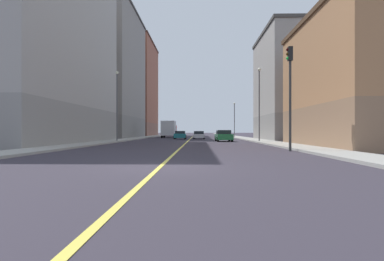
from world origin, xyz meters
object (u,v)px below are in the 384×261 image
object	(u,v)px
building_right_distant	(135,89)
street_lamp_right_near	(117,99)
car_green	(224,136)
street_lamp_left_near	(259,97)
street_lamp_left_far	(234,116)
box_truck	(169,129)
building_left_mid	(295,86)
car_teal	(180,135)
car_silver	(199,135)
building_left_near	(365,80)
building_right_midblock	(111,74)
building_right_corner	(43,40)
traffic_light_left_near	(290,84)

from	to	relation	value
building_right_distant	street_lamp_right_near	xyz separation A→B (m)	(6.61, -44.05, -6.90)
building_right_distant	car_green	xyz separation A→B (m)	(19.26, -42.00, -11.24)
street_lamp_left_near	street_lamp_left_far	bearing A→B (deg)	90.00
car_green	box_truck	size ratio (longest dim) A/B	0.61
street_lamp_left_far	building_right_distant	bearing A→B (deg)	139.70
building_left_mid	building_right_distant	xyz separation A→B (m)	(-29.66, 36.33, 4.40)
car_teal	car_green	bearing A→B (deg)	-61.56
street_lamp_left_near	building_right_distant	bearing A→B (deg)	117.12
car_silver	car_teal	bearing A→B (deg)	-166.81
building_left_near	building_right_midblock	distance (m)	44.62
building_right_corner	box_truck	size ratio (longest dim) A/B	3.69
building_right_distant	traffic_light_left_near	bearing A→B (deg)	-70.10
car_silver	box_truck	bearing A→B (deg)	122.86
street_lamp_left_far	traffic_light_left_near	bearing A→B (deg)	-91.41
building_left_near	car_green	distance (m)	17.49
building_right_midblock	traffic_light_left_near	distance (m)	44.86
building_left_near	building_right_corner	world-z (taller)	building_right_corner
street_lamp_right_near	street_lamp_left_near	bearing A→B (deg)	-3.33
street_lamp_left_far	car_teal	size ratio (longest dim) A/B	1.54
building_right_midblock	traffic_light_left_near	xyz separation A→B (m)	(22.04, -38.34, -7.51)
building_left_near	building_right_distant	bearing A→B (deg)	118.23
street_lamp_left_near	car_green	xyz separation A→B (m)	(-3.79, 3.00, -4.40)
car_green	car_silver	world-z (taller)	car_green
traffic_light_left_near	street_lamp_left_near	size ratio (longest dim) A/B	0.81
building_right_midblock	traffic_light_left_near	size ratio (longest dim) A/B	3.53
building_right_distant	car_silver	distance (m)	36.14
traffic_light_left_near	street_lamp_left_near	distance (m)	15.92
building_left_mid	building_right_corner	size ratio (longest dim) A/B	0.61
traffic_light_left_near	box_truck	size ratio (longest dim) A/B	1.00
street_lamp_right_near	car_teal	world-z (taller)	street_lamp_right_near
car_teal	building_left_mid	bearing A→B (deg)	-18.19
building_right_distant	street_lamp_left_near	world-z (taller)	building_right_distant
box_truck	building_right_midblock	bearing A→B (deg)	-174.96
building_right_midblock	street_lamp_left_near	size ratio (longest dim) A/B	2.84
building_left_mid	box_truck	bearing A→B (deg)	142.25
traffic_light_left_near	car_teal	distance (m)	31.39
building_right_midblock	car_silver	world-z (taller)	building_right_midblock
building_left_mid	building_right_midblock	world-z (taller)	building_right_midblock
building_right_corner	building_right_distant	xyz separation A→B (m)	(0.00, 48.52, 1.17)
car_green	box_truck	world-z (taller)	box_truck
building_left_near	car_teal	xyz separation A→B (m)	(-16.38, 24.29, -4.77)
car_teal	street_lamp_right_near	bearing A→B (deg)	-116.97
building_right_corner	car_silver	size ratio (longest dim) A/B	5.49
building_left_mid	street_lamp_left_far	distance (m)	18.34
building_left_mid	street_lamp_left_near	world-z (taller)	building_left_mid
box_truck	car_teal	bearing A→B (deg)	-74.18
street_lamp_left_near	building_right_corner	bearing A→B (deg)	-171.33
building_right_distant	car_green	world-z (taller)	building_right_distant
building_left_mid	box_truck	world-z (taller)	building_left_mid
traffic_light_left_near	building_right_corner	bearing A→B (deg)	150.73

